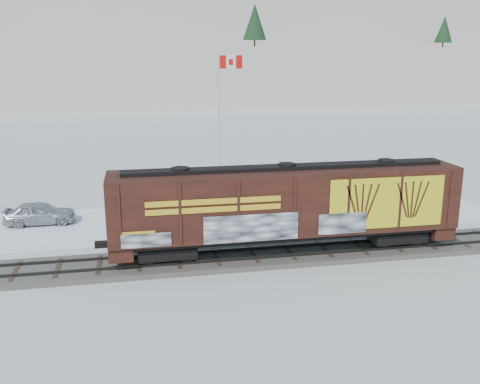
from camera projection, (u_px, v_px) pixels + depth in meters
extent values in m
plane|color=white|center=(216.00, 262.00, 28.24)|extent=(500.00, 500.00, 0.00)
cube|color=#59544C|center=(216.00, 259.00, 28.20)|extent=(50.00, 3.40, 0.28)
cube|color=#33302D|center=(218.00, 260.00, 27.46)|extent=(50.00, 0.10, 0.15)
cube|color=#33302D|center=(214.00, 251.00, 28.83)|extent=(50.00, 0.10, 0.15)
cube|color=white|center=(199.00, 220.00, 35.36)|extent=(40.00, 8.00, 0.03)
cube|color=white|center=(152.00, 76.00, 117.02)|extent=(360.00, 40.00, 12.00)
cube|color=white|center=(147.00, 49.00, 144.03)|extent=(360.00, 40.00, 24.00)
cube|color=white|center=(143.00, 33.00, 175.91)|extent=(360.00, 50.00, 35.00)
cone|color=black|center=(255.00, 22.00, 113.51)|extent=(5.04, 5.04, 7.38)
cone|color=black|center=(444.00, 29.00, 128.31)|extent=(4.20, 4.20, 6.15)
cube|color=black|center=(167.00, 249.00, 27.54)|extent=(3.00, 2.00, 0.90)
cube|color=black|center=(395.00, 234.00, 29.89)|extent=(3.00, 2.00, 0.90)
cylinder|color=black|center=(149.00, 256.00, 26.62)|extent=(0.90, 0.12, 0.90)
cube|color=black|center=(286.00, 232.00, 28.58)|extent=(18.42, 2.40, 0.25)
cube|color=#38170F|center=(286.00, 200.00, 28.13)|extent=(18.42, 3.00, 3.32)
cube|color=black|center=(287.00, 167.00, 27.69)|extent=(16.95, 0.90, 0.20)
cube|color=yellow|center=(387.00, 203.00, 27.59)|extent=(6.26, 0.03, 2.69)
cube|color=gold|center=(214.00, 206.00, 25.83)|extent=(6.63, 0.02, 0.70)
cube|color=silver|center=(251.00, 228.00, 26.48)|extent=(4.79, 0.03, 1.40)
cylinder|color=silver|center=(220.00, 190.00, 42.66)|extent=(0.90, 0.90, 0.20)
cylinder|color=silver|center=(219.00, 124.00, 41.34)|extent=(0.14, 0.14, 10.77)
cube|color=red|center=(223.00, 62.00, 40.23)|extent=(0.50, 0.07, 1.00)
cube|color=white|center=(231.00, 62.00, 40.35)|extent=(0.70, 0.09, 1.00)
cube|color=red|center=(239.00, 62.00, 40.47)|extent=(0.50, 0.07, 1.00)
imported|color=#A9ACB0|center=(40.00, 213.00, 34.24)|extent=(4.38, 1.79, 1.49)
imported|color=silver|center=(196.00, 209.00, 34.72)|extent=(5.17, 1.95, 1.68)
imported|color=black|center=(361.00, 197.00, 38.30)|extent=(5.05, 3.52, 1.36)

